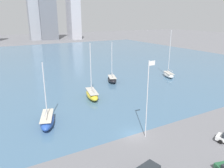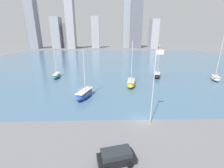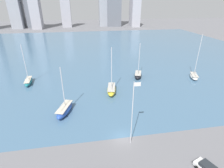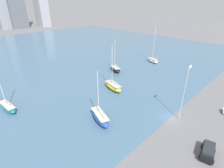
% 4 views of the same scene
% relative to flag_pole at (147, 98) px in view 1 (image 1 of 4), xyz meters
% --- Properties ---
extents(ground_plane, '(500.00, 500.00, 0.00)m').
position_rel_flag_pole_xyz_m(ground_plane, '(-1.25, 1.55, -7.04)').
color(ground_plane, slate).
extents(harbor_water, '(180.00, 140.00, 0.00)m').
position_rel_flag_pole_xyz_m(harbor_water, '(-1.25, 71.55, -7.04)').
color(harbor_water, '#476B89').
rests_on(harbor_water, ground_plane).
extents(flag_pole, '(1.24, 0.14, 13.08)m').
position_rel_flag_pole_xyz_m(flag_pole, '(0.00, 0.00, 0.00)').
color(flag_pole, silver).
rests_on(flag_pole, ground_plane).
extents(sailboat_blue, '(4.74, 8.00, 11.82)m').
position_rel_flag_pole_xyz_m(sailboat_blue, '(-13.34, 12.33, -5.97)').
color(sailboat_blue, '#284CA8').
rests_on(sailboat_blue, harbor_water).
extents(sailboat_white, '(4.60, 6.78, 15.32)m').
position_rel_flag_pole_xyz_m(sailboat_white, '(30.39, 26.77, -6.10)').
color(sailboat_white, white).
rests_on(sailboat_white, harbor_water).
extents(sailboat_yellow, '(3.97, 7.92, 13.58)m').
position_rel_flag_pole_xyz_m(sailboat_yellow, '(-0.32, 20.98, -5.96)').
color(sailboat_yellow, yellow).
rests_on(sailboat_yellow, harbor_water).
extents(sailboat_black, '(4.50, 6.77, 12.29)m').
position_rel_flag_pole_xyz_m(sailboat_black, '(11.00, 30.92, -6.06)').
color(sailboat_black, black).
rests_on(sailboat_black, harbor_water).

